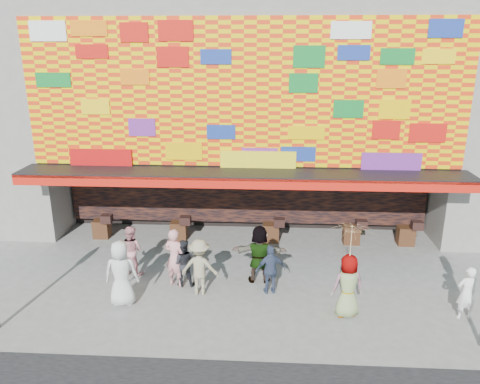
% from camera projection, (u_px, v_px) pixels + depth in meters
% --- Properties ---
extents(ground, '(90.00, 90.00, 0.00)m').
position_uv_depth(ground, '(236.00, 305.00, 13.41)').
color(ground, slate).
rests_on(ground, ground).
extents(shop_building, '(15.20, 9.40, 10.00)m').
position_uv_depth(shop_building, '(249.00, 91.00, 19.59)').
color(shop_building, gray).
rests_on(shop_building, ground).
extents(ped_a, '(1.00, 0.71, 1.94)m').
position_uv_depth(ped_a, '(121.00, 273.00, 13.21)').
color(ped_a, silver).
rests_on(ped_a, ground).
extents(ped_b, '(0.79, 0.66, 1.86)m').
position_uv_depth(ped_b, '(175.00, 258.00, 14.24)').
color(ped_b, '#D5898C').
rests_on(ped_b, ground).
extents(ped_c, '(0.77, 0.62, 1.50)m').
position_uv_depth(ped_c, '(183.00, 263.00, 14.31)').
color(ped_c, black).
rests_on(ped_c, ground).
extents(ped_d, '(1.18, 0.74, 1.74)m').
position_uv_depth(ped_d, '(200.00, 267.00, 13.78)').
color(ped_d, gray).
rests_on(ped_d, ground).
extents(ped_e, '(0.96, 0.58, 1.52)m').
position_uv_depth(ped_e, '(271.00, 270.00, 13.85)').
color(ped_e, '#36425F').
rests_on(ped_e, ground).
extents(ped_f, '(1.72, 0.56, 1.85)m').
position_uv_depth(ped_f, '(259.00, 254.00, 14.49)').
color(ped_f, gray).
rests_on(ped_f, ground).
extents(ped_g, '(0.98, 0.75, 1.80)m').
position_uv_depth(ped_g, '(348.00, 286.00, 12.65)').
color(ped_g, gray).
rests_on(ped_g, ground).
extents(ped_h, '(0.61, 0.45, 1.53)m').
position_uv_depth(ped_h, '(467.00, 293.00, 12.56)').
color(ped_h, white).
rests_on(ped_h, ground).
extents(ped_i, '(0.94, 0.83, 1.63)m').
position_uv_depth(ped_i, '(131.00, 250.00, 15.03)').
color(ped_i, '#D38992').
rests_on(ped_i, ground).
extents(parasol, '(1.16, 1.18, 1.94)m').
position_uv_depth(parasol, '(351.00, 242.00, 12.25)').
color(parasol, '#FFD2A0').
rests_on(parasol, ground).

